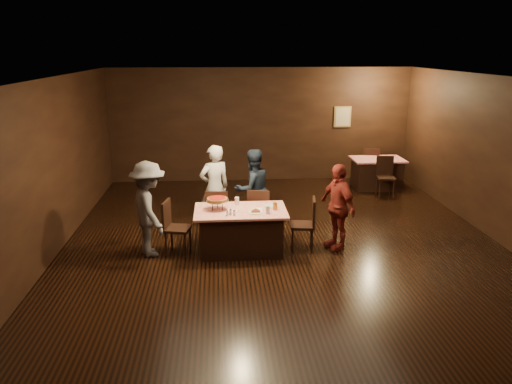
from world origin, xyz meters
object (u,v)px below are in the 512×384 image
chair_back_far (370,165)px  diner_navy_hoodie (253,189)px  chair_far_left (218,213)px  diner_red_shirt (337,206)px  main_table (241,231)px  pizza_stand (217,200)px  chair_back_near (386,177)px  diner_white_jacket (215,188)px  plate_empty (271,206)px  back_table (377,173)px  chair_end_right (303,224)px  glass_back (237,201)px  diner_grey_knit (149,209)px  glass_amber (275,206)px  chair_end_left (178,227)px  glass_front_right (268,210)px  chair_far_right (260,212)px

chair_back_far → diner_navy_hoodie: (-3.38, -3.29, 0.32)m
chair_far_left → diner_red_shirt: diner_red_shirt is taller
main_table → pizza_stand: 0.70m
chair_far_left → main_table: bearing=123.6°
chair_back_far → chair_back_near: bearing=101.6°
diner_white_jacket → plate_empty: bearing=110.3°
main_table → chair_far_left: bearing=118.1°
chair_far_left → diner_white_jacket: size_ratio=0.56×
back_table → chair_end_right: chair_end_right is taller
glass_back → diner_grey_knit: bearing=-168.2°
back_table → diner_white_jacket: size_ratio=0.77×
chair_far_left → glass_amber: size_ratio=6.79×
main_table → chair_back_far: size_ratio=1.68×
diner_navy_hoodie → diner_grey_knit: size_ratio=0.96×
chair_end_left → pizza_stand: (0.70, 0.05, 0.48)m
chair_back_near → diner_navy_hoodie: bearing=-144.7°
chair_far_left → glass_front_right: chair_far_left is taller
glass_front_right → chair_back_far: bearing=55.8°
chair_far_left → chair_end_left: same height
diner_white_jacket → chair_far_right: bearing=129.1°
diner_white_jacket → glass_front_right: (0.90, -1.44, -0.01)m
glass_amber → glass_back: bearing=151.7°
chair_far_left → chair_back_far: 5.54m
glass_back → glass_amber: bearing=-28.3°
chair_far_left → chair_back_near: size_ratio=1.00×
chair_back_near → glass_back: 4.74m
chair_far_right → glass_back: size_ratio=6.79×
diner_red_shirt → glass_front_right: size_ratio=11.10×
chair_back_near → chair_back_far: bearing=94.8°
chair_far_right → main_table: bearing=75.6°
diner_navy_hoodie → glass_back: bearing=44.2°
chair_back_far → diner_grey_knit: bearing=52.3°
chair_end_left → glass_amber: 1.74m
glass_front_right → chair_far_left: bearing=130.4°
main_table → plate_empty: bearing=15.3°
diner_grey_knit → chair_back_far: bearing=-72.8°
chair_end_right → diner_grey_knit: size_ratio=0.57×
chair_far_right → diner_navy_hoodie: (-0.10, 0.45, 0.32)m
chair_far_right → glass_amber: bearing=117.7°
pizza_stand → glass_front_right: 0.91m
diner_white_jacket → plate_empty: size_ratio=6.79×
glass_front_right → diner_white_jacket: bearing=122.1°
diner_navy_hoodie → glass_amber: bearing=78.7°
main_table → chair_far_right: 0.85m
diner_grey_knit → pizza_stand: diner_grey_knit is taller
chair_end_right → glass_amber: 0.62m
diner_white_jacket → diner_navy_hoodie: (0.75, 0.01, -0.05)m
chair_back_near → diner_white_jacket: diner_white_jacket is taller
back_table → plate_empty: size_ratio=5.20×
chair_far_right → diner_navy_hoodie: 0.57m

